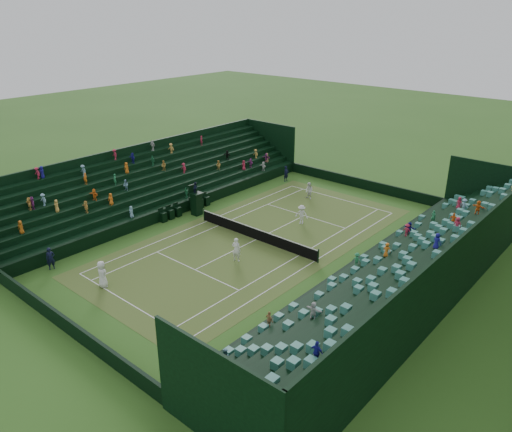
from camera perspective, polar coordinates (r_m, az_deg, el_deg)
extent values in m
plane|color=#315E1D|center=(38.71, 0.00, -2.73)|extent=(160.00, 160.00, 0.00)
cube|color=#3A6C24|center=(38.70, 0.00, -2.73)|extent=(12.97, 26.77, 0.01)
cube|color=black|center=(50.73, 11.85, 3.67)|extent=(17.17, 0.20, 1.00)
cube|color=black|center=(29.91, -20.79, -11.60)|extent=(17.17, 0.20, 1.00)
cube|color=black|center=(34.14, 10.89, -5.93)|extent=(0.20, 31.77, 1.00)
cube|color=black|center=(44.07, -8.37, 0.99)|extent=(0.20, 31.77, 1.00)
cube|color=black|center=(33.93, 11.62, -6.18)|extent=(0.80, 32.00, 1.00)
cube|color=black|center=(33.50, 12.83, -6.25)|extent=(0.80, 32.00, 1.45)
cube|color=black|center=(33.09, 14.08, -6.32)|extent=(0.80, 32.00, 1.90)
cube|color=black|center=(32.70, 15.36, -6.38)|extent=(0.80, 32.00, 2.35)
cube|color=black|center=(32.32, 16.67, -6.45)|extent=(0.80, 32.00, 2.80)
cube|color=black|center=(31.95, 18.01, -6.51)|extent=(0.80, 32.00, 3.25)
cube|color=black|center=(31.61, 19.38, -6.57)|extent=(0.80, 32.00, 3.70)
cube|color=black|center=(31.28, 20.78, -6.63)|extent=(0.80, 32.00, 4.15)
cube|color=black|center=(30.98, 21.73, -6.29)|extent=(0.20, 32.00, 4.90)
cube|color=black|center=(44.43, -8.80, 1.14)|extent=(0.80, 32.00, 1.00)
cube|color=black|center=(44.92, -9.48, 1.65)|extent=(0.80, 32.00, 1.45)
cube|color=black|center=(45.43, -10.15, 2.15)|extent=(0.80, 32.00, 1.90)
cube|color=black|center=(45.95, -10.81, 2.64)|extent=(0.80, 32.00, 2.35)
cube|color=black|center=(46.47, -11.45, 3.11)|extent=(0.80, 32.00, 2.80)
cube|color=black|center=(47.01, -12.08, 3.58)|extent=(0.80, 32.00, 3.25)
cube|color=black|center=(47.55, -12.69, 4.03)|extent=(0.80, 32.00, 3.70)
cube|color=black|center=(48.10, -13.29, 4.47)|extent=(0.80, 32.00, 4.15)
cube|color=black|center=(48.38, -13.69, 5.01)|extent=(0.20, 32.00, 4.90)
cylinder|color=black|center=(42.18, -5.95, 0.14)|extent=(0.10, 0.10, 1.06)
cylinder|color=black|center=(35.35, 7.13, -4.57)|extent=(0.10, 0.10, 1.06)
cube|color=black|center=(38.51, 0.00, -2.11)|extent=(11.57, 0.02, 0.86)
cube|color=white|center=(38.32, 0.00, -1.48)|extent=(11.57, 0.04, 0.07)
cube|color=black|center=(43.34, -6.81, 1.34)|extent=(0.74, 0.74, 1.90)
cube|color=black|center=(42.99, -6.87, 2.58)|extent=(0.95, 0.95, 0.11)
cube|color=black|center=(43.13, -7.23, 3.15)|extent=(0.08, 0.95, 0.74)
imported|color=black|center=(42.81, -6.91, 3.27)|extent=(0.51, 0.57, 0.98)
cube|color=black|center=(42.52, -10.57, -0.12)|extent=(0.51, 0.51, 0.82)
cube|color=black|center=(42.51, -10.84, 0.61)|extent=(0.06, 0.51, 0.51)
cube|color=black|center=(42.97, -9.75, 0.19)|extent=(0.51, 0.51, 0.82)
cube|color=black|center=(42.97, -10.01, 0.91)|extent=(0.06, 0.51, 0.51)
cube|color=black|center=(43.44, -8.94, 0.50)|extent=(0.51, 0.51, 0.82)
cube|color=black|center=(43.44, -9.20, 1.21)|extent=(0.06, 0.51, 0.51)
cube|color=black|center=(44.52, -7.19, 1.16)|extent=(0.51, 0.51, 0.82)
cube|color=black|center=(44.52, -7.45, 1.86)|extent=(0.06, 0.51, 0.51)
cube|color=black|center=(45.02, -6.44, 1.45)|extent=(0.51, 0.51, 0.82)
cube|color=black|center=(45.02, -6.69, 2.13)|extent=(0.06, 0.51, 0.51)
cube|color=black|center=(45.53, -5.71, 1.72)|extent=(0.51, 0.51, 0.82)
cube|color=black|center=(45.52, -5.96, 2.40)|extent=(0.06, 0.51, 0.51)
imported|color=white|center=(33.54, -17.18, -6.36)|extent=(1.04, 0.87, 1.81)
imported|color=white|center=(35.21, -2.27, -3.85)|extent=(0.75, 0.60, 1.79)
imported|color=white|center=(46.98, 6.09, 2.88)|extent=(0.86, 0.72, 1.59)
imported|color=white|center=(41.40, 5.23, 0.17)|extent=(1.22, 0.96, 1.65)
imported|color=black|center=(51.72, 3.46, 4.85)|extent=(0.44, 0.62, 1.62)
imported|color=black|center=(36.95, -22.42, -4.52)|extent=(0.55, 0.67, 1.60)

